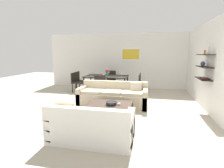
% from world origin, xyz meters
% --- Properties ---
extents(ground_plane, '(18.00, 18.00, 0.00)m').
position_xyz_m(ground_plane, '(0.00, 0.00, 0.00)').
color(ground_plane, '#BCB29E').
extents(back_wall_unit, '(8.40, 0.09, 2.70)m').
position_xyz_m(back_wall_unit, '(0.30, 3.53, 1.35)').
color(back_wall_unit, silver).
rests_on(back_wall_unit, ground).
extents(right_wall_shelf_unit, '(0.34, 8.20, 2.70)m').
position_xyz_m(right_wall_shelf_unit, '(3.03, 0.59, 1.35)').
color(right_wall_shelf_unit, silver).
rests_on(right_wall_shelf_unit, ground).
extents(sofa_beige, '(2.28, 0.90, 0.78)m').
position_xyz_m(sofa_beige, '(0.14, 0.34, 0.29)').
color(sofa_beige, beige).
rests_on(sofa_beige, ground).
extents(loveseat_white, '(1.65, 0.90, 0.78)m').
position_xyz_m(loveseat_white, '(0.22, -2.16, 0.29)').
color(loveseat_white, white).
rests_on(loveseat_white, ground).
extents(coffee_table, '(1.21, 0.93, 0.38)m').
position_xyz_m(coffee_table, '(0.27, -0.82, 0.19)').
color(coffee_table, '#38281E').
rests_on(coffee_table, ground).
extents(decorative_bowl, '(0.29, 0.29, 0.08)m').
position_xyz_m(decorative_bowl, '(0.35, -0.89, 0.42)').
color(decorative_bowl, black).
rests_on(decorative_bowl, coffee_table).
extents(candle_jar, '(0.08, 0.08, 0.06)m').
position_xyz_m(candle_jar, '(0.56, -0.89, 0.41)').
color(candle_jar, silver).
rests_on(candle_jar, coffee_table).
extents(dining_table, '(1.89, 1.02, 0.75)m').
position_xyz_m(dining_table, '(-0.56, 2.18, 0.69)').
color(dining_table, black).
rests_on(dining_table, ground).
extents(dining_chair_right_far, '(0.44, 0.44, 0.88)m').
position_xyz_m(dining_chair_right_far, '(0.79, 2.41, 0.50)').
color(dining_chair_right_far, black).
rests_on(dining_chair_right_far, ground).
extents(dining_chair_left_near, '(0.44, 0.44, 0.88)m').
position_xyz_m(dining_chair_left_near, '(-1.91, 1.95, 0.50)').
color(dining_chair_left_near, black).
rests_on(dining_chair_left_near, ground).
extents(dining_chair_head, '(0.44, 0.44, 0.88)m').
position_xyz_m(dining_chair_head, '(-0.56, 3.10, 0.50)').
color(dining_chair_head, black).
rests_on(dining_chair_head, ground).
extents(dining_chair_right_near, '(0.44, 0.44, 0.88)m').
position_xyz_m(dining_chair_right_near, '(0.79, 1.95, 0.50)').
color(dining_chair_right_near, black).
rests_on(dining_chair_right_near, ground).
extents(dining_chair_left_far, '(0.44, 0.44, 0.88)m').
position_xyz_m(dining_chair_left_far, '(-1.91, 2.41, 0.50)').
color(dining_chair_left_far, black).
rests_on(dining_chair_left_far, ground).
extents(dining_chair_foot, '(0.44, 0.44, 0.88)m').
position_xyz_m(dining_chair_foot, '(-0.56, 1.27, 0.50)').
color(dining_chair_foot, black).
rests_on(dining_chair_foot, ground).
extents(wine_glass_right_near, '(0.07, 0.07, 0.17)m').
position_xyz_m(wine_glass_right_near, '(0.13, 2.06, 0.87)').
color(wine_glass_right_near, silver).
rests_on(wine_glass_right_near, dining_table).
extents(wine_glass_foot, '(0.07, 0.07, 0.18)m').
position_xyz_m(wine_glass_foot, '(-0.56, 1.73, 0.88)').
color(wine_glass_foot, silver).
rests_on(wine_glass_foot, dining_table).
extents(wine_glass_left_near, '(0.08, 0.08, 0.19)m').
position_xyz_m(wine_glass_left_near, '(-1.26, 2.06, 0.88)').
color(wine_glass_left_near, silver).
rests_on(wine_glass_left_near, dining_table).
extents(wine_glass_head, '(0.08, 0.08, 0.15)m').
position_xyz_m(wine_glass_head, '(-0.56, 2.63, 0.85)').
color(wine_glass_head, silver).
rests_on(wine_glass_head, dining_table).
extents(wine_glass_left_far, '(0.08, 0.08, 0.15)m').
position_xyz_m(wine_glass_left_far, '(-1.26, 2.31, 0.85)').
color(wine_glass_left_far, silver).
rests_on(wine_glass_left_far, dining_table).
extents(centerpiece_vase, '(0.16, 0.16, 0.30)m').
position_xyz_m(centerpiece_vase, '(-0.54, 2.22, 0.93)').
color(centerpiece_vase, teal).
rests_on(centerpiece_vase, dining_table).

